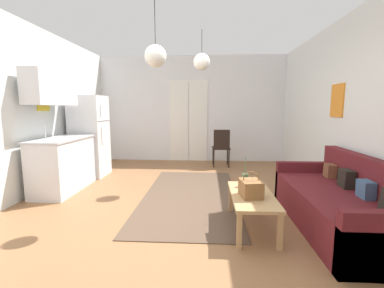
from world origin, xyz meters
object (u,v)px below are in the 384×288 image
at_px(bamboo_vase, 245,180).
at_px(accent_chair, 221,146).
at_px(coffee_table, 252,198).
at_px(pendant_lamp_near, 156,56).
at_px(refrigerator, 90,136).
at_px(pendant_lamp_far, 202,62).
at_px(couch, 342,205).
at_px(handbag, 251,188).

relative_size(bamboo_vase, accent_chair, 0.42).
bearing_deg(bamboo_vase, accent_chair, 92.95).
bearing_deg(coffee_table, pendant_lamp_near, 165.29).
relative_size(coffee_table, refrigerator, 0.63).
bearing_deg(pendant_lamp_far, bamboo_vase, -67.48).
distance_m(coffee_table, pendant_lamp_far, 2.62).
bearing_deg(couch, pendant_lamp_far, 135.40).
height_order(bamboo_vase, pendant_lamp_far, pendant_lamp_far).
bearing_deg(handbag, couch, 7.96).
bearing_deg(coffee_table, handbag, -110.94).
relative_size(bamboo_vase, handbag, 1.25).
xyz_separation_m(couch, pendant_lamp_near, (-2.24, 0.24, 1.77)).
relative_size(handbag, pendant_lamp_near, 0.36).
xyz_separation_m(refrigerator, accent_chair, (2.77, 0.98, -0.32)).
bearing_deg(pendant_lamp_near, coffee_table, -14.71).
bearing_deg(handbag, bamboo_vase, 91.21).
distance_m(coffee_table, bamboo_vase, 0.34).
xyz_separation_m(pendant_lamp_near, pendant_lamp_far, (0.53, 1.44, 0.17)).
distance_m(handbag, refrigerator, 3.78).
distance_m(bamboo_vase, handbag, 0.40).
xyz_separation_m(couch, handbag, (-1.10, -0.15, 0.24)).
bearing_deg(coffee_table, refrigerator, 142.37).
bearing_deg(accent_chair, refrigerator, 17.77).
bearing_deg(accent_chair, couch, 109.70).
bearing_deg(bamboo_vase, coffee_table, -82.40).
xyz_separation_m(refrigerator, pendant_lamp_near, (1.79, -1.98, 1.21)).
bearing_deg(pendant_lamp_far, handbag, -71.80).
xyz_separation_m(refrigerator, pendant_lamp_far, (2.32, -0.53, 1.38)).
bearing_deg(bamboo_vase, pendant_lamp_near, -179.74).
bearing_deg(couch, accent_chair, 111.51).
xyz_separation_m(bamboo_vase, handbag, (0.01, -0.40, 0.01)).
bearing_deg(handbag, pendant_lamp_near, 160.88).
distance_m(refrigerator, pendant_lamp_near, 2.93).
bearing_deg(refrigerator, bamboo_vase, -34.01).
distance_m(couch, pendant_lamp_far, 3.08).
bearing_deg(couch, coffee_table, -176.41).
bearing_deg(pendant_lamp_far, coffee_table, -69.98).
relative_size(accent_chair, pendant_lamp_far, 1.31).
distance_m(accent_chair, pendant_lamp_far, 2.33).
bearing_deg(couch, pendant_lamp_near, 173.87).
bearing_deg(bamboo_vase, pendant_lamp_far, 112.52).
xyz_separation_m(coffee_table, pendant_lamp_near, (-1.17, 0.31, 1.68)).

